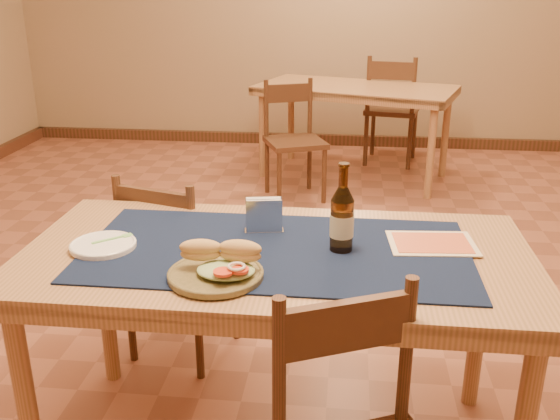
# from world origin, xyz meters

# --- Properties ---
(room) EXTENTS (6.04, 7.04, 2.84)m
(room) POSITION_xyz_m (0.00, 0.00, 1.40)
(room) COLOR #9C5C44
(room) RESTS_ON ground
(main_table) EXTENTS (1.60, 0.80, 0.75)m
(main_table) POSITION_xyz_m (0.00, -0.80, 0.67)
(main_table) COLOR #AB7950
(main_table) RESTS_ON ground
(placemat) EXTENTS (1.20, 0.60, 0.01)m
(placemat) POSITION_xyz_m (0.00, -0.80, 0.75)
(placemat) COLOR #0E1835
(placemat) RESTS_ON main_table
(baseboard) EXTENTS (6.00, 7.00, 0.10)m
(baseboard) POSITION_xyz_m (0.00, 0.00, 0.05)
(baseboard) COLOR #4E2A1B
(baseboard) RESTS_ON ground
(back_table) EXTENTS (1.68, 1.18, 0.75)m
(back_table) POSITION_xyz_m (0.26, 2.44, 0.67)
(back_table) COLOR #AB7950
(back_table) RESTS_ON ground
(chair_main_far) EXTENTS (0.48, 0.48, 0.84)m
(chair_main_far) POSITION_xyz_m (-0.48, -0.27, 0.44)
(chair_main_far) COLOR #4E2A1B
(chair_main_far) RESTS_ON ground
(chair_back_near) EXTENTS (0.52, 0.52, 0.86)m
(chair_back_near) POSITION_xyz_m (-0.19, 1.89, 0.45)
(chair_back_near) COLOR #4E2A1B
(chair_back_near) RESTS_ON ground
(chair_back_far) EXTENTS (0.51, 0.51, 0.95)m
(chair_back_far) POSITION_xyz_m (0.58, 2.88, 0.49)
(chair_back_far) COLOR #4E2A1B
(chair_back_far) RESTS_ON ground
(sandwich_plate) EXTENTS (0.27, 0.27, 0.10)m
(sandwich_plate) POSITION_xyz_m (-0.14, -1.01, 0.78)
(sandwich_plate) COLOR brown
(sandwich_plate) RESTS_ON placemat
(side_plate) EXTENTS (0.21, 0.21, 0.02)m
(side_plate) POSITION_xyz_m (-0.55, -0.85, 0.77)
(side_plate) COLOR white
(side_plate) RESTS_ON placemat
(fork) EXTENTS (0.11, 0.10, 0.00)m
(fork) POSITION_xyz_m (-0.52, -0.80, 0.77)
(fork) COLOR #7FD173
(fork) RESTS_ON side_plate
(beer_bottle) EXTENTS (0.07, 0.07, 0.28)m
(beer_bottle) POSITION_xyz_m (0.20, -0.78, 0.86)
(beer_bottle) COLOR #4F2D0E
(beer_bottle) RESTS_ON placemat
(napkin_holder) EXTENTS (0.14, 0.07, 0.11)m
(napkin_holder) POSITION_xyz_m (-0.06, -0.66, 0.81)
(napkin_holder) COLOR silver
(napkin_holder) RESTS_ON placemat
(menu_card) EXTENTS (0.29, 0.22, 0.01)m
(menu_card) POSITION_xyz_m (0.49, -0.70, 0.76)
(menu_card) COLOR beige
(menu_card) RESTS_ON placemat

